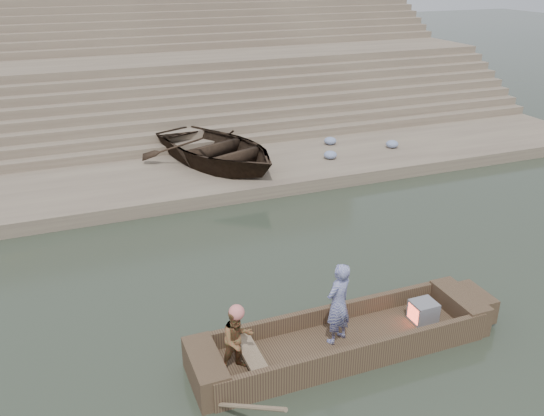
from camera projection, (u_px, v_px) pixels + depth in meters
ground at (253, 332)px, 10.78m from camera, size 120.00×120.00×0.00m
lower_landing at (166, 182)px, 17.51m from camera, size 32.00×4.00×0.40m
mid_landing at (127, 94)px, 23.42m from camera, size 32.00×3.00×2.80m
upper_landing at (105, 43)px, 28.90m from camera, size 32.00×3.00×5.20m
ghat_steps at (120, 77)px, 24.70m from camera, size 32.00×11.00×5.20m
main_rowboat at (342, 345)px, 10.25m from camera, size 5.00×1.30×0.22m
rowboat_trim at (353, 334)px, 10.23m from camera, size 6.04×2.63×1.85m
standing_man at (338, 303)px, 9.90m from camera, size 0.67×0.57×1.56m
rowing_man at (237, 340)px, 9.26m from camera, size 0.64×0.54×1.18m
television at (423, 311)px, 10.69m from camera, size 0.46×0.42×0.40m
beached_rowboat at (217, 149)px, 18.20m from camera, size 5.28×6.10×1.06m
cloth_bundles at (351, 146)px, 19.76m from camera, size 3.03×1.88×0.26m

